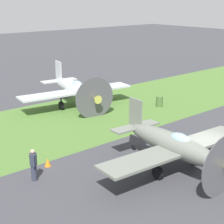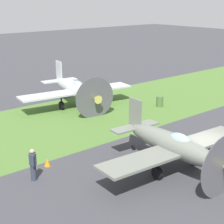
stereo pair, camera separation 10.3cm
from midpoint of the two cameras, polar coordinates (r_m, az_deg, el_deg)
The scene contains 7 objects.
ground_plane at distance 22.09m, azimuth 13.68°, elevation -7.34°, with size 160.00×160.00×0.00m, color #38383D.
grass_verge at distance 29.46m, azimuth -3.93°, elevation -0.52°, with size 120.00×11.00×0.01m, color #476B2D.
airplane_lead at distance 20.15m, azimuth 9.44°, elevation -5.06°, with size 9.68×7.65×3.45m.
airplane_wingman at distance 31.69m, azimuth -5.84°, elevation 3.55°, with size 10.17×8.09×3.60m.
ground_crew_chief at distance 19.37m, azimuth -12.25°, elevation -7.91°, with size 0.38×0.58×1.73m.
fuel_drum at distance 31.92m, azimuth 7.28°, elevation 1.64°, with size 0.60×0.60×0.90m, color #476633.
runway_marker_cone at distance 21.04m, azimuth -10.10°, elevation -7.73°, with size 0.36×0.36×0.44m, color orange.
Camera 1 is at (16.57, 11.46, 9.08)m, focal length 58.84 mm.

